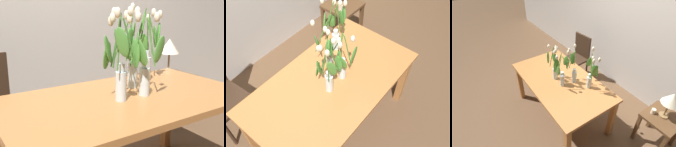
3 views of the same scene
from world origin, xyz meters
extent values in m
plane|color=brown|center=(0.00, 0.00, 0.00)|extent=(18.00, 18.00, 0.00)
cube|color=beige|center=(0.00, 1.45, 1.35)|extent=(9.00, 0.10, 2.70)
cube|color=#B7753D|center=(0.00, 0.00, 0.72)|extent=(1.60, 0.90, 0.04)
cube|color=#B7753D|center=(-0.74, -0.39, 0.35)|extent=(0.07, 0.07, 0.70)
cube|color=#B7753D|center=(0.74, -0.39, 0.35)|extent=(0.07, 0.07, 0.70)
cube|color=#B7753D|center=(-0.74, 0.39, 0.35)|extent=(0.07, 0.07, 0.70)
cube|color=#B7753D|center=(0.74, 0.39, 0.35)|extent=(0.07, 0.07, 0.70)
cylinder|color=silver|center=(-0.08, -0.04, 0.83)|extent=(0.07, 0.07, 0.18)
cylinder|color=silver|center=(-0.08, -0.04, 0.94)|extent=(0.04, 0.04, 0.05)
cylinder|color=silver|center=(-0.08, -0.04, 0.80)|extent=(0.06, 0.06, 0.11)
cylinder|color=#3D752D|center=(-0.10, -0.02, 1.09)|extent=(0.03, 0.04, 0.29)
ellipsoid|color=#F2E5C6|center=(-0.11, 0.00, 1.23)|extent=(0.04, 0.04, 0.06)
ellipsoid|color=#4C8E38|center=(-0.15, -0.01, 1.06)|extent=(0.11, 0.06, 0.18)
cylinder|color=#3D752D|center=(-0.04, -0.07, 1.09)|extent=(0.08, 0.06, 0.29)
ellipsoid|color=#F2E5C6|center=(0.00, -0.10, 1.24)|extent=(0.04, 0.04, 0.06)
ellipsoid|color=#4C8E38|center=(0.01, -0.07, 1.07)|extent=(0.06, 0.10, 0.18)
cylinder|color=#3D752D|center=(-0.11, -0.07, 1.10)|extent=(0.06, 0.05, 0.32)
ellipsoid|color=#F2E5C6|center=(-0.14, -0.09, 1.27)|extent=(0.04, 0.04, 0.06)
ellipsoid|color=#4C8E38|center=(-0.13, -0.12, 1.11)|extent=(0.09, 0.09, 0.18)
cylinder|color=#3D752D|center=(-0.10, -0.01, 1.08)|extent=(0.03, 0.06, 0.27)
ellipsoid|color=#F2E5C6|center=(-0.11, 0.02, 1.22)|extent=(0.04, 0.04, 0.06)
ellipsoid|color=#4C8E38|center=(-0.14, 0.02, 1.01)|extent=(0.08, 0.08, 0.17)
cylinder|color=silver|center=(0.15, 0.14, 0.83)|extent=(0.07, 0.07, 0.18)
cylinder|color=silver|center=(0.15, 0.14, 0.94)|extent=(0.04, 0.04, 0.05)
cylinder|color=silver|center=(0.15, 0.14, 0.80)|extent=(0.06, 0.06, 0.11)
cylinder|color=#478433|center=(0.09, 0.18, 1.10)|extent=(0.10, 0.07, 0.31)
ellipsoid|color=#F2E5C6|center=(0.04, 0.21, 1.26)|extent=(0.04, 0.04, 0.06)
ellipsoid|color=#427F33|center=(0.04, 0.18, 1.07)|extent=(0.08, 0.09, 0.17)
cylinder|color=#478433|center=(0.10, 0.12, 1.09)|extent=(0.08, 0.04, 0.30)
ellipsoid|color=#F2E5C6|center=(0.06, 0.10, 1.24)|extent=(0.04, 0.04, 0.06)
ellipsoid|color=#427F33|center=(0.07, 0.08, 1.05)|extent=(0.07, 0.08, 0.17)
cylinder|color=silver|center=(0.11, -0.04, 0.83)|extent=(0.07, 0.07, 0.18)
cylinder|color=silver|center=(0.11, -0.04, 0.94)|extent=(0.04, 0.04, 0.05)
cylinder|color=silver|center=(0.11, -0.04, 0.80)|extent=(0.06, 0.06, 0.11)
cylinder|color=#478433|center=(0.04, -0.05, 1.11)|extent=(0.12, 0.02, 0.31)
ellipsoid|color=#F2E5C6|center=(-0.02, -0.05, 1.27)|extent=(0.04, 0.04, 0.06)
ellipsoid|color=#4C8E38|center=(0.00, -0.08, 1.03)|extent=(0.03, 0.07, 0.17)
cylinder|color=#478433|center=(0.11, -0.09, 1.09)|extent=(0.02, 0.08, 0.29)
ellipsoid|color=#F2E5C6|center=(0.12, -0.13, 1.24)|extent=(0.04, 0.04, 0.06)
ellipsoid|color=#4C8E38|center=(0.14, -0.12, 1.05)|extent=(0.11, 0.04, 0.18)
cylinder|color=#478433|center=(0.09, 0.02, 1.08)|extent=(0.04, 0.11, 0.26)
ellipsoid|color=#F2E5C6|center=(0.07, 0.08, 1.22)|extent=(0.04, 0.04, 0.06)
ellipsoid|color=#4C8E38|center=(0.05, 0.06, 1.09)|extent=(0.12, 0.05, 0.18)
cylinder|color=#478433|center=(0.05, -0.06, 1.10)|extent=(0.09, 0.04, 0.32)
ellipsoid|color=#F2E5C6|center=(0.01, -0.07, 1.27)|extent=(0.04, 0.04, 0.06)
ellipsoid|color=#4C8E38|center=(0.02, -0.10, 1.03)|extent=(0.08, 0.10, 0.18)
cylinder|color=silver|center=(0.35, 0.24, 0.83)|extent=(0.07, 0.07, 0.18)
cylinder|color=silver|center=(0.35, 0.24, 0.94)|extent=(0.04, 0.04, 0.05)
cylinder|color=silver|center=(0.35, 0.24, 0.80)|extent=(0.06, 0.06, 0.11)
cylinder|color=#478433|center=(0.38, 0.23, 1.10)|extent=(0.04, 0.02, 0.31)
ellipsoid|color=#F2E5C6|center=(0.39, 0.22, 1.25)|extent=(0.04, 0.04, 0.06)
ellipsoid|color=#4C8E38|center=(0.43, 0.24, 1.07)|extent=(0.07, 0.08, 0.18)
cylinder|color=#478433|center=(0.40, 0.22, 1.09)|extent=(0.08, 0.05, 0.29)
ellipsoid|color=#F2E5C6|center=(0.44, 0.20, 1.24)|extent=(0.04, 0.04, 0.06)
ellipsoid|color=#4C8E38|center=(0.45, 0.22, 1.10)|extent=(0.09, 0.09, 0.18)
cylinder|color=#478433|center=(0.31, 0.29, 1.12)|extent=(0.08, 0.08, 0.34)
ellipsoid|color=#F2E5C6|center=(0.28, 0.32, 1.29)|extent=(0.04, 0.04, 0.06)
ellipsoid|color=#4C8E38|center=(0.26, 0.30, 1.10)|extent=(0.11, 0.08, 0.18)
cylinder|color=#478433|center=(0.39, 0.28, 1.08)|extent=(0.07, 0.07, 0.26)
ellipsoid|color=#F2E5C6|center=(0.42, 0.31, 1.21)|extent=(0.04, 0.04, 0.06)
ellipsoid|color=#4C8E38|center=(0.40, 0.33, 1.01)|extent=(0.10, 0.07, 0.18)
cube|color=#382619|center=(-0.69, 0.81, 0.45)|extent=(0.44, 0.44, 0.04)
cylinder|color=#382619|center=(-0.50, 0.66, 0.21)|extent=(0.04, 0.04, 0.43)
cylinder|color=#382619|center=(-0.84, 0.63, 0.21)|extent=(0.04, 0.04, 0.43)
cylinder|color=#382619|center=(-0.53, 1.00, 0.21)|extent=(0.04, 0.04, 0.43)
cylinder|color=#382619|center=(-0.87, 0.97, 0.21)|extent=(0.04, 0.04, 0.43)
cube|color=#382619|center=(-0.70, 0.99, 0.70)|extent=(0.40, 0.07, 0.46)
cube|color=brown|center=(1.20, 0.82, 0.53)|extent=(0.44, 0.44, 0.04)
cube|color=brown|center=(1.01, 0.63, 0.26)|extent=(0.04, 0.04, 0.51)
cube|color=brown|center=(1.01, 1.01, 0.26)|extent=(0.04, 0.04, 0.51)
cylinder|color=olive|center=(1.19, 0.84, 0.56)|extent=(0.12, 0.12, 0.02)
cylinder|color=olive|center=(1.19, 0.84, 0.68)|extent=(0.02, 0.02, 0.22)
cone|color=#F2E5C6|center=(1.19, 0.84, 0.87)|extent=(0.22, 0.22, 0.16)
cylinder|color=beige|center=(1.08, 0.76, 0.59)|extent=(0.06, 0.06, 0.07)
camera|label=1|loc=(-1.00, -1.36, 1.31)|focal=44.52mm
camera|label=2|loc=(-1.03, -0.92, 2.50)|focal=39.99mm
camera|label=3|loc=(1.69, -1.08, 2.39)|focal=27.99mm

